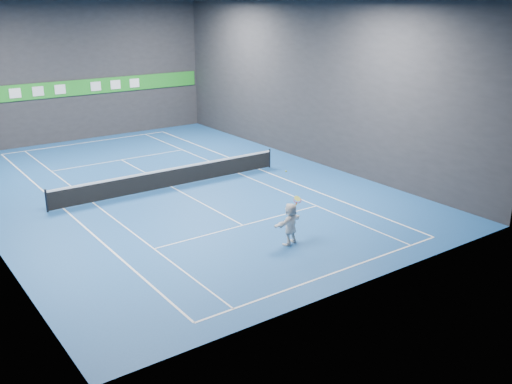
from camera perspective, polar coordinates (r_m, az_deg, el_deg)
ground at (r=29.20m, az=-8.42°, el=0.50°), size 26.00×26.00×0.00m
ceiling at (r=27.79m, az=-9.33°, el=18.43°), size 26.00×26.00×0.00m
wall_back at (r=40.08m, az=-17.55°, el=11.34°), size 18.00×0.10×9.00m
wall_front at (r=17.78m, az=10.71°, el=3.72°), size 18.00×0.10×9.00m
wall_right at (r=33.14m, az=5.36°, el=10.76°), size 0.10×26.00×9.00m
baseline_near at (r=20.09m, az=7.66°, el=-8.08°), size 10.98×0.08×0.01m
baseline_far at (r=39.80m, az=-16.40°, el=4.80°), size 10.98×0.08×0.01m
sideline_doubles_left at (r=27.30m, az=-18.68°, el=-1.60°), size 0.08×23.78×0.01m
sideline_doubles_right at (r=31.94m, az=0.34°, el=2.29°), size 0.08×23.78×0.01m
sideline_singles_left at (r=27.68m, az=-15.97°, el=-1.05°), size 0.06×23.78×0.01m
sideline_singles_right at (r=31.18m, az=-1.72°, el=1.87°), size 0.06×23.78×0.01m
service_line_near at (r=23.99m, az=-1.31°, el=-3.35°), size 8.23×0.06×0.01m
service_line_far at (r=34.80m, az=-13.31°, el=3.15°), size 8.23×0.06×0.01m
center_service_line at (r=29.20m, az=-8.42°, el=0.50°), size 0.06×12.80×0.01m
player at (r=21.96m, az=3.45°, el=-3.18°), size 1.62×0.88×1.67m
tennis_ball at (r=21.08m, az=3.03°, el=2.09°), size 0.07×0.07×0.07m
tennis_net at (r=29.03m, az=-8.47°, el=1.51°), size 12.50×0.10×1.07m
sponsor_banner at (r=40.14m, az=-17.38°, el=9.93°), size 17.64×0.11×1.00m
tennis_racket at (r=21.91m, az=4.14°, el=-0.89°), size 0.42×0.38×0.52m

